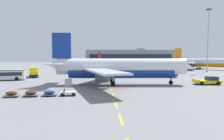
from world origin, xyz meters
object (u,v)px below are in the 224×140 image
pushback_tug (208,81)px  fuel_service_truck (167,72)px  airliner_far_center (201,62)px  airliner_foreground (119,68)px  airliner_mid_left (105,63)px  apron_light_mast_far (208,34)px  uld_cargo_container (68,83)px  apron_shuttle_bus (2,74)px  baggage_train (40,93)px  catering_truck (34,72)px

pushback_tug → fuel_service_truck: size_ratio=0.85×
pushback_tug → airliner_far_center: (27.44, 55.05, 2.83)m
airliner_foreground → fuel_service_truck: airliner_foreground is taller
airliner_mid_left → apron_light_mast_far: size_ratio=0.97×
uld_cargo_container → fuel_service_truck: bearing=32.6°
airliner_mid_left → fuel_service_truck: (19.27, -47.88, -1.38)m
pushback_tug → apron_shuttle_bus: (-53.30, 11.02, 0.85)m
airliner_foreground → airliner_far_center: size_ratio=1.23×
baggage_train → airliner_foreground: bearing=42.7°
apron_shuttle_bus → fuel_service_truck: (49.29, 6.27, -0.10)m
catering_truck → baggage_train: bearing=-69.7°
airliner_foreground → fuel_service_truck: (17.39, 16.23, -2.30)m
airliner_foreground → airliner_far_center: 72.80m
fuel_service_truck → apron_light_mast_far: 35.30m
airliner_foreground → uld_cargo_container: 12.09m
airliner_foreground → catering_truck: 32.51m
airliner_mid_left → uld_cargo_container: bearing=-98.2°
airliner_far_center → uld_cargo_container: bearing=-137.0°
catering_truck → airliner_far_center: bearing=25.0°
apron_light_mast_far → uld_cargo_container: bearing=-144.2°
pushback_tug → airliner_far_center: size_ratio=0.22×
pushback_tug → apron_light_mast_far: (20.73, 37.49, 15.80)m
airliner_mid_left → catering_truck: size_ratio=3.54×
catering_truck → fuel_service_truck: bearing=-3.7°
pushback_tug → apron_light_mast_far: bearing=61.1°
airliner_foreground → apron_light_mast_far: bearing=40.9°
pushback_tug → catering_truck: catering_truck is taller
airliner_mid_left → uld_cargo_container: 67.08m
catering_truck → apron_light_mast_far: (68.37, 17.38, 15.05)m
fuel_service_truck → airliner_mid_left: bearing=111.9°
apron_shuttle_bus → airliner_far_center: bearing=28.6°
airliner_foreground → airliner_mid_left: size_ratio=1.33×
airliner_far_center → fuel_service_truck: bearing=-129.8°
baggage_train → fuel_service_truck: bearing=42.9°
airliner_foreground → apron_light_mast_far: 57.13m
airliner_foreground → catering_truck: bearing=144.0°
apron_shuttle_bus → catering_truck: catering_truck is taller
apron_light_mast_far → airliner_foreground: bearing=-139.1°
apron_shuttle_bus → baggage_train: 29.13m
airliner_mid_left → apron_light_mast_far: apron_light_mast_far is taller
pushback_tug → baggage_train: pushback_tug is taller
airliner_mid_left → airliner_far_center: airliner_far_center is taller
apron_shuttle_bus → apron_light_mast_far: bearing=19.7°
airliner_mid_left → apron_light_mast_far: (44.01, -27.69, 13.67)m
airliner_foreground → baggage_train: (-14.29, -13.21, -3.42)m
fuel_service_truck → apron_light_mast_far: size_ratio=0.27×
pushback_tug → apron_light_mast_far: 45.66m
airliner_far_center → apron_light_mast_far: (-6.71, -17.56, 12.96)m
pushback_tug → airliner_far_center: bearing=63.5°
airliner_foreground → fuel_service_truck: bearing=43.0°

